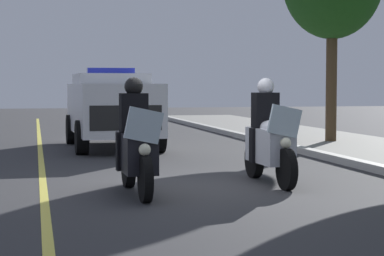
# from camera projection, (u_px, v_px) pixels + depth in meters

# --- Properties ---
(ground_plane) EXTENTS (80.00, 80.00, 0.00)m
(ground_plane) POSITION_uv_depth(u_px,v_px,m) (198.00, 186.00, 11.01)
(ground_plane) COLOR #333335
(lane_stripe_center) EXTENTS (48.00, 0.12, 0.01)m
(lane_stripe_center) POSITION_uv_depth(u_px,v_px,m) (44.00, 191.00, 10.49)
(lane_stripe_center) COLOR #E0D14C
(lane_stripe_center) RESTS_ON ground
(police_motorcycle_lead_left) EXTENTS (2.14, 0.57, 1.72)m
(police_motorcycle_lead_left) POSITION_uv_depth(u_px,v_px,m) (136.00, 147.00, 10.17)
(police_motorcycle_lead_left) COLOR black
(police_motorcycle_lead_left) RESTS_ON ground
(police_motorcycle_lead_right) EXTENTS (2.14, 0.57, 1.72)m
(police_motorcycle_lead_right) POSITION_uv_depth(u_px,v_px,m) (269.00, 141.00, 11.29)
(police_motorcycle_lead_right) COLOR black
(police_motorcycle_lead_right) RESTS_ON ground
(police_suv) EXTENTS (4.95, 2.17, 2.05)m
(police_suv) POSITION_uv_depth(u_px,v_px,m) (111.00, 106.00, 17.79)
(police_suv) COLOR silver
(police_suv) RESTS_ON ground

